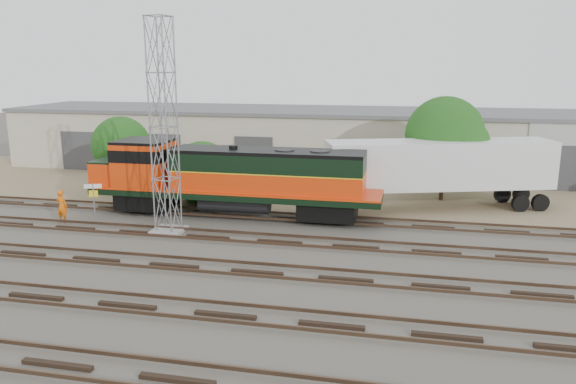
% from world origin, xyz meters
% --- Properties ---
extents(ground, '(140.00, 140.00, 0.00)m').
position_xyz_m(ground, '(0.00, 0.00, 0.00)').
color(ground, '#47423A').
rests_on(ground, ground).
extents(dirt_strip, '(80.00, 16.00, 0.02)m').
position_xyz_m(dirt_strip, '(0.00, 15.00, 0.01)').
color(dirt_strip, '#726047').
rests_on(dirt_strip, ground).
extents(tracks, '(80.00, 20.40, 0.28)m').
position_xyz_m(tracks, '(0.00, -3.00, 0.08)').
color(tracks, black).
rests_on(tracks, ground).
extents(warehouse, '(58.40, 10.40, 5.30)m').
position_xyz_m(warehouse, '(0.04, 22.98, 2.65)').
color(warehouse, '#BBB59C').
rests_on(warehouse, ground).
extents(locomotive, '(18.03, 3.16, 4.33)m').
position_xyz_m(locomotive, '(-4.22, 6.00, 2.47)').
color(locomotive, black).
rests_on(locomotive, tracks).
extents(signal_tower, '(1.72, 1.72, 11.64)m').
position_xyz_m(signal_tower, '(-6.53, 2.11, 5.67)').
color(signal_tower, gray).
rests_on(signal_tower, ground).
extents(sign_post, '(0.96, 0.39, 2.45)m').
position_xyz_m(sign_post, '(-11.41, 2.69, 1.72)').
color(sign_post, gray).
rests_on(sign_post, ground).
extents(worker, '(0.77, 0.56, 1.97)m').
position_xyz_m(worker, '(-13.52, 2.64, 0.98)').
color(worker, orange).
rests_on(worker, ground).
extents(semi_trailer, '(14.65, 7.19, 4.45)m').
position_xyz_m(semi_trailer, '(8.72, 10.74, 2.80)').
color(semi_trailer, silver).
rests_on(semi_trailer, ground).
extents(tree_west, '(4.43, 4.22, 5.53)m').
position_xyz_m(tree_west, '(-13.84, 10.88, 3.30)').
color(tree_west, '#382619').
rests_on(tree_west, ground).
extents(tree_mid, '(4.58, 4.36, 4.36)m').
position_xyz_m(tree_mid, '(-7.06, 9.37, 1.81)').
color(tree_mid, '#382619').
rests_on(tree_mid, ground).
extents(tree_east, '(5.55, 5.28, 7.13)m').
position_xyz_m(tree_east, '(9.02, 12.86, 4.35)').
color(tree_east, '#382619').
rests_on(tree_east, ground).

